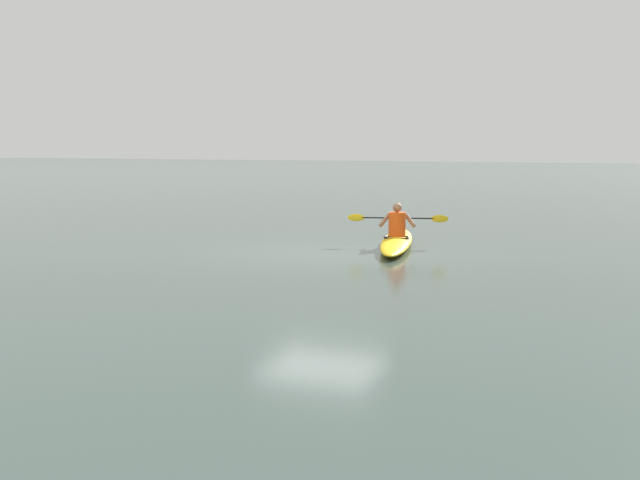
% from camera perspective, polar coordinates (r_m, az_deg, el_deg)
% --- Properties ---
extents(ground_plane, '(160.00, 160.00, 0.00)m').
position_cam_1_polar(ground_plane, '(17.43, 0.22, -1.02)').
color(ground_plane, '#384742').
extents(kayak, '(1.74, 4.85, 0.24)m').
position_cam_1_polar(kayak, '(18.75, 5.35, -0.11)').
color(kayak, '#EAB214').
rests_on(kayak, ground).
extents(kayaker, '(2.27, 0.67, 0.76)m').
position_cam_1_polar(kayaker, '(18.79, 5.38, 1.25)').
color(kayaker, '#E04C14').
rests_on(kayaker, kayak).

